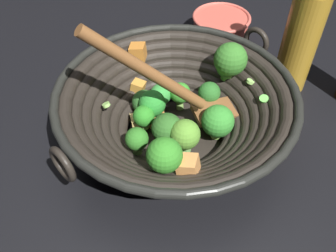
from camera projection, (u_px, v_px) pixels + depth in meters
ground_plane at (175, 137)px, 0.64m from camera, size 4.00×4.00×0.00m
wok at (176, 108)px, 0.59m from camera, size 0.39×0.39×0.24m
cooking_oil_bottle at (301, 39)px, 0.67m from camera, size 0.06×0.06×0.26m
prep_bowl at (221, 25)px, 0.85m from camera, size 0.13×0.13×0.05m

